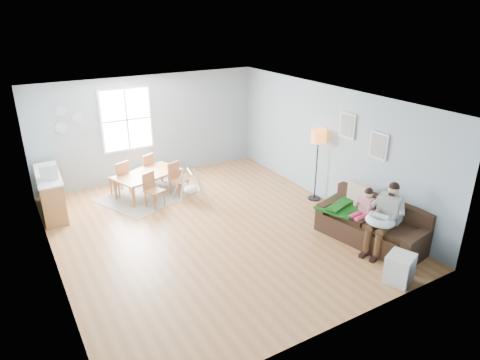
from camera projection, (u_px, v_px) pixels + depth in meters
room at (209, 115)px, 7.96m from camera, size 8.40×9.40×3.90m
window at (126, 120)px, 10.73m from camera, size 1.32×0.08×1.62m
pictures at (362, 135)px, 8.73m from camera, size 0.05×1.34×0.74m
wall_plates at (67, 120)px, 10.01m from camera, size 0.67×0.02×0.66m
sofa at (373, 227)px, 8.35m from camera, size 1.25×2.20×0.84m
green_throw at (342, 206)px, 8.69m from camera, size 1.15×1.04×0.04m
beige_pillow at (358, 194)px, 8.69m from camera, size 0.17×0.48×0.47m
father at (385, 216)px, 7.90m from camera, size 0.96×0.59×1.31m
nursing_pillow at (380, 221)px, 7.83m from camera, size 0.69×0.68×0.22m
infant at (379, 216)px, 7.82m from camera, size 0.24×0.37×0.14m
toddler at (364, 206)px, 8.28m from camera, size 0.55×0.31×0.84m
floor_lamp at (318, 142)px, 9.73m from camera, size 0.35×0.35×1.72m
storage_cube at (399, 269)px, 7.11m from camera, size 0.56×0.53×0.50m
rug at (150, 194)px, 10.51m from camera, size 2.69×2.41×0.01m
dining_table at (149, 184)px, 10.41m from camera, size 1.76×1.32×0.55m
chair_sw at (152, 188)px, 9.75m from camera, size 0.48×0.48×0.81m
chair_se at (177, 177)px, 10.34m from camera, size 0.48×0.48×0.82m
chair_nw at (121, 176)px, 10.34m from camera, size 0.50×0.50×0.86m
chair_ne at (146, 167)px, 10.94m from camera, size 0.51×0.51×0.83m
counter at (51, 193)px, 9.43m from camera, size 0.57×1.68×0.93m
monitor at (48, 171)px, 8.94m from camera, size 0.35×0.33×0.32m
baby_swing at (190, 189)px, 9.94m from camera, size 0.92×0.93×0.80m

